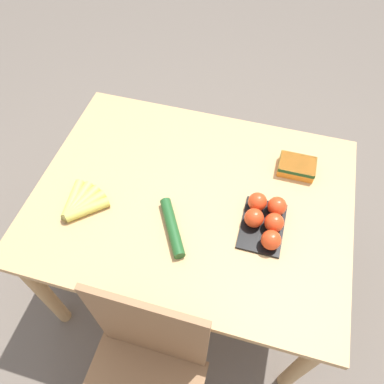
% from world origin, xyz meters
% --- Properties ---
extents(ground_plane, '(12.00, 12.00, 0.00)m').
position_xyz_m(ground_plane, '(0.00, 0.00, 0.00)').
color(ground_plane, '#665B51').
extents(dining_table, '(1.24, 0.95, 0.73)m').
position_xyz_m(dining_table, '(0.00, 0.00, 0.63)').
color(dining_table, tan).
rests_on(dining_table, ground_plane).
extents(chair, '(0.42, 0.40, 0.95)m').
position_xyz_m(chair, '(-0.00, 0.64, 0.49)').
color(chair, '#8E6642').
rests_on(chair, ground_plane).
extents(banana_bunch, '(0.18, 0.19, 0.04)m').
position_xyz_m(banana_bunch, '(0.40, 0.16, 0.75)').
color(banana_bunch, brown).
rests_on(banana_bunch, dining_table).
extents(tomato_pack, '(0.16, 0.23, 0.08)m').
position_xyz_m(tomato_pack, '(-0.30, 0.05, 0.76)').
color(tomato_pack, black).
rests_on(tomato_pack, dining_table).
extents(carrot_bag, '(0.15, 0.11, 0.05)m').
position_xyz_m(carrot_bag, '(-0.38, -0.24, 0.75)').
color(carrot_bag, orange).
rests_on(carrot_bag, dining_table).
extents(cucumber_near, '(0.16, 0.23, 0.04)m').
position_xyz_m(cucumber_near, '(0.03, 0.17, 0.75)').
color(cucumber_near, '#1E5123').
rests_on(cucumber_near, dining_table).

